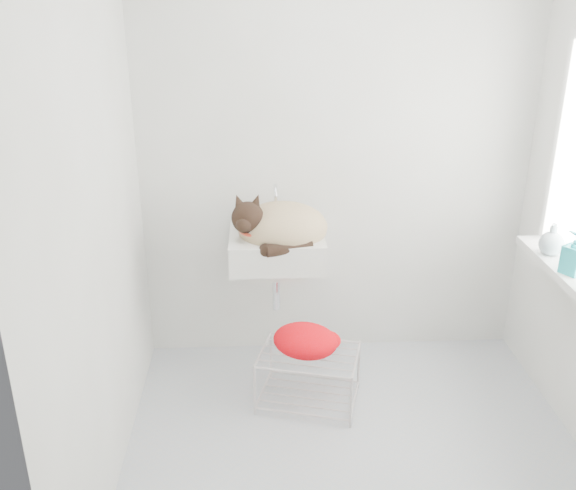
{
  "coord_description": "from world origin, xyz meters",
  "views": [
    {
      "loc": [
        -0.45,
        -2.44,
        2.09
      ],
      "look_at": [
        -0.29,
        0.5,
        0.88
      ],
      "focal_mm": 39.73,
      "sensor_mm": 36.0,
      "label": 1
    }
  ],
  "objects_px": {
    "cat": "(278,227)",
    "sink": "(276,233)",
    "bottle_b": "(571,273)",
    "wire_rack": "(308,377)",
    "bottle_c": "(550,254)"
  },
  "relations": [
    {
      "from": "sink",
      "to": "bottle_b",
      "type": "xyz_separation_m",
      "value": [
        1.34,
        -0.58,
        0.0
      ]
    },
    {
      "from": "wire_rack",
      "to": "bottle_c",
      "type": "xyz_separation_m",
      "value": [
        1.19,
        -0.03,
        0.7
      ]
    },
    {
      "from": "sink",
      "to": "cat",
      "type": "relative_size",
      "value": 1.0
    },
    {
      "from": "cat",
      "to": "bottle_c",
      "type": "bearing_deg",
      "value": -11.62
    },
    {
      "from": "wire_rack",
      "to": "bottle_b",
      "type": "relative_size",
      "value": 2.5
    },
    {
      "from": "cat",
      "to": "bottle_b",
      "type": "bearing_deg",
      "value": -20.46
    },
    {
      "from": "sink",
      "to": "bottle_b",
      "type": "height_order",
      "value": "same"
    },
    {
      "from": "sink",
      "to": "wire_rack",
      "type": "relative_size",
      "value": 1.01
    },
    {
      "from": "bottle_b",
      "to": "bottle_c",
      "type": "relative_size",
      "value": 1.25
    },
    {
      "from": "cat",
      "to": "bottle_c",
      "type": "relative_size",
      "value": 3.15
    },
    {
      "from": "cat",
      "to": "sink",
      "type": "bearing_deg",
      "value": 122.64
    },
    {
      "from": "bottle_c",
      "to": "wire_rack",
      "type": "bearing_deg",
      "value": 178.72
    },
    {
      "from": "sink",
      "to": "bottle_c",
      "type": "xyz_separation_m",
      "value": [
        1.34,
        -0.35,
        0.0
      ]
    },
    {
      "from": "bottle_b",
      "to": "bottle_c",
      "type": "height_order",
      "value": "bottle_b"
    },
    {
      "from": "wire_rack",
      "to": "sink",
      "type": "bearing_deg",
      "value": 115.77
    }
  ]
}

